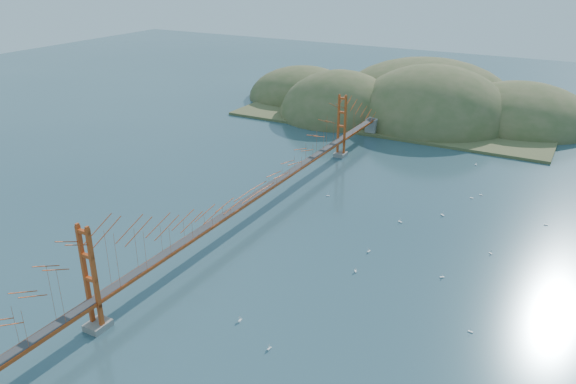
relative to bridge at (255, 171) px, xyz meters
The scene contains 17 objects.
ground 7.01m from the bridge, 90.00° to the right, with size 320.00×320.00×0.00m, color #2C4C59.
bridge is the anchor object (origin of this frame).
far_headlands 68.73m from the bridge, 88.14° to the left, with size 84.00×58.00×25.00m.
sailboat_0 26.10m from the bridge, 61.74° to the right, with size 0.54×0.64×0.74m.
sailboat_14 19.56m from the bridge, ahead, with size 0.54×0.58×0.65m.
sailboat_8 36.46m from the bridge, 41.21° to the left, with size 0.49×0.40×0.58m.
sailboat_10 30.58m from the bridge, 55.51° to the right, with size 0.51×0.58×0.65m.
sailboat_4 29.05m from the bridge, ahead, with size 0.60×0.60×0.63m.
sailboat_3 14.80m from the bridge, 62.75° to the left, with size 0.52×0.52×0.57m.
sailboat_15 44.44m from the bridge, 57.91° to the left, with size 0.57×0.57×0.60m.
sailboat_7 27.91m from the bridge, 29.41° to the left, with size 0.69×0.69×0.73m.
sailboat_2 36.14m from the bridge, 20.60° to the right, with size 0.52×0.44×0.59m.
sailboat_1 21.13m from the bridge, 21.53° to the right, with size 0.61×0.61×0.67m.
sailboat_12 34.47m from the bridge, 39.88° to the left, with size 0.53×0.48×0.59m.
sailboat_17 41.44m from the bridge, 24.86° to the left, with size 0.56×0.46×0.65m.
sailboat_16 21.72m from the bridge, 23.37° to the left, with size 0.66×0.66×0.74m.
sailboat_extra_0 33.01m from the bridge, ahead, with size 0.54×0.54×0.57m.
Camera 1 is at (39.64, -61.68, 35.10)m, focal length 35.00 mm.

